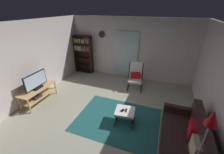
# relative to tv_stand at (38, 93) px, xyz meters

# --- Properties ---
(ground_plane) EXTENTS (7.02, 7.02, 0.00)m
(ground_plane) POSITION_rel_tv_stand_xyz_m (2.34, 0.14, -0.35)
(ground_plane) COLOR #A4A28D
(wall_back) EXTENTS (5.60, 0.06, 2.60)m
(wall_back) POSITION_rel_tv_stand_xyz_m (2.34, 3.04, 0.95)
(wall_back) COLOR silver
(wall_back) RESTS_ON ground
(wall_left) EXTENTS (0.06, 6.00, 2.60)m
(wall_left) POSITION_rel_tv_stand_xyz_m (-0.36, 0.14, 0.95)
(wall_left) COLOR silver
(wall_left) RESTS_ON ground
(wall_right) EXTENTS (0.06, 6.00, 2.60)m
(wall_right) POSITION_rel_tv_stand_xyz_m (5.04, 0.14, 0.95)
(wall_right) COLOR silver
(wall_right) RESTS_ON ground
(glass_door_panel) EXTENTS (1.10, 0.01, 2.00)m
(glass_door_panel) POSITION_rel_tv_stand_xyz_m (2.16, 2.98, 0.70)
(glass_door_panel) COLOR silver
(area_rug) EXTENTS (2.34, 1.81, 0.01)m
(area_rug) POSITION_rel_tv_stand_xyz_m (2.78, 0.11, -0.34)
(area_rug) COLOR #205B5B
(area_rug) RESTS_ON ground
(tv_stand) EXTENTS (0.48, 1.27, 0.52)m
(tv_stand) POSITION_rel_tv_stand_xyz_m (0.00, 0.00, 0.00)
(tv_stand) COLOR tan
(tv_stand) RESTS_ON ground
(television) EXTENTS (0.20, 0.85, 0.54)m
(television) POSITION_rel_tv_stand_xyz_m (0.00, 0.02, 0.43)
(television) COLOR black
(television) RESTS_ON tv_stand
(bookshelf_near_tv) EXTENTS (0.85, 0.30, 1.78)m
(bookshelf_near_tv) POSITION_rel_tv_stand_xyz_m (0.14, 2.82, 0.74)
(bookshelf_near_tv) COLOR black
(bookshelf_near_tv) RESTS_ON ground
(leather_sofa) EXTENTS (0.84, 1.75, 0.88)m
(leather_sofa) POSITION_rel_tv_stand_xyz_m (4.46, -0.31, -0.03)
(leather_sofa) COLOR #321F1D
(leather_sofa) RESTS_ON ground
(lounge_armchair) EXTENTS (0.64, 0.72, 1.02)m
(lounge_armchair) POSITION_rel_tv_stand_xyz_m (2.83, 2.15, 0.19)
(lounge_armchair) COLOR black
(lounge_armchair) RESTS_ON ground
(ottoman) EXTENTS (0.57, 0.54, 0.42)m
(ottoman) POSITION_rel_tv_stand_xyz_m (3.00, 0.07, -0.00)
(ottoman) COLOR white
(ottoman) RESTS_ON ground
(tv_remote) EXTENTS (0.06, 0.15, 0.02)m
(tv_remote) POSITION_rel_tv_stand_xyz_m (3.03, 0.08, 0.08)
(tv_remote) COLOR black
(tv_remote) RESTS_ON ottoman
(cell_phone) EXTENTS (0.11, 0.15, 0.01)m
(cell_phone) POSITION_rel_tv_stand_xyz_m (2.93, 0.04, 0.08)
(cell_phone) COLOR black
(cell_phone) RESTS_ON ottoman
(floor_lamp_by_sofa) EXTENTS (0.22, 0.22, 1.65)m
(floor_lamp_by_sofa) POSITION_rel_tv_stand_xyz_m (4.56, -0.96, 0.99)
(floor_lamp_by_sofa) COLOR #A5A5AD
(floor_lamp_by_sofa) RESTS_ON ground
(wall_clock) EXTENTS (0.29, 0.03, 0.29)m
(wall_clock) POSITION_rel_tv_stand_xyz_m (1.05, 2.97, 1.50)
(wall_clock) COLOR silver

